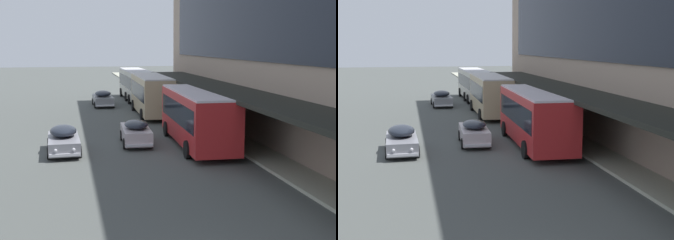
% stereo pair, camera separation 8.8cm
% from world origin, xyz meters
% --- Properties ---
extents(transit_bus_kerbside_front, '(3.03, 9.92, 3.35)m').
position_xyz_m(transit_bus_kerbside_front, '(4.17, 16.86, 1.92)').
color(transit_bus_kerbside_front, red).
rests_on(transit_bus_kerbside_front, ground).
extents(transit_bus_kerbside_rear, '(2.88, 9.36, 3.44)m').
position_xyz_m(transit_bus_kerbside_rear, '(3.69, 29.65, 1.97)').
color(transit_bus_kerbside_rear, tan).
rests_on(transit_bus_kerbside_rear, ground).
extents(transit_bus_kerbside_far, '(2.70, 11.18, 3.33)m').
position_xyz_m(transit_bus_kerbside_far, '(4.03, 41.16, 1.91)').
color(transit_bus_kerbside_far, beige).
rests_on(transit_bus_kerbside_far, ground).
extents(sedan_trailing_near, '(1.99, 4.97, 1.58)m').
position_xyz_m(sedan_trailing_near, '(0.02, 36.67, 0.78)').
color(sedan_trailing_near, gray).
rests_on(sedan_trailing_near, ground).
extents(sedan_lead_mid, '(1.93, 4.42, 1.57)m').
position_xyz_m(sedan_lead_mid, '(-3.73, 16.71, 0.77)').
color(sedan_lead_mid, gray).
rests_on(sedan_lead_mid, ground).
extents(sedan_far_back, '(1.93, 4.50, 1.53)m').
position_xyz_m(sedan_far_back, '(0.64, 18.16, 0.76)').
color(sedan_far_back, beige).
rests_on(sedan_far_back, ground).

